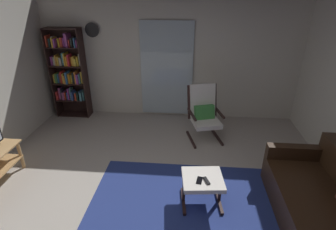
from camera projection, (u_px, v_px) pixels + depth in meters
The scene contains 11 objects.
ground_plane at pixel (152, 207), 3.49m from camera, with size 7.02×7.02×0.00m, color #ADA59A.
wall_back at pixel (170, 58), 5.53m from camera, with size 5.60×0.06×2.60m, color beige.
glass_door_panel at pixel (167, 70), 5.59m from camera, with size 1.10×0.01×2.00m, color silver.
area_rug at pixel (186, 210), 3.44m from camera, with size 2.58×1.97×0.01m, color navy.
bookshelf_near_tv at pixel (69, 72), 5.64m from camera, with size 0.72×0.30×1.91m.
leather_sofa at pixel (329, 212), 3.03m from camera, with size 0.90×1.94×0.80m.
lounge_armchair at pixel (204, 111), 4.94m from camera, with size 0.71×0.78×1.02m.
ottoman at pixel (202, 182), 3.43m from camera, with size 0.57×0.53×0.41m.
tv_remote at pixel (207, 181), 3.33m from camera, with size 0.04×0.14×0.02m, color black.
cell_phone at pixel (199, 180), 3.34m from camera, with size 0.07×0.14×0.01m, color black.
wall_clock at pixel (92, 30), 5.35m from camera, with size 0.29×0.03×0.29m.
Camera 1 is at (0.45, -2.59, 2.61)m, focal length 28.28 mm.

